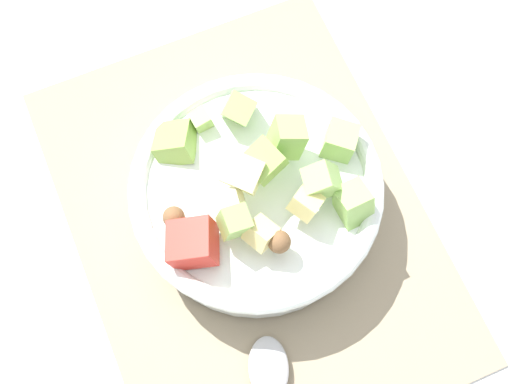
% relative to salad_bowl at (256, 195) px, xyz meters
% --- Properties ---
extents(ground_plane, '(2.40, 2.40, 0.00)m').
position_rel_salad_bowl_xyz_m(ground_plane, '(0.01, -0.01, -0.05)').
color(ground_plane, silver).
extents(placemat, '(0.43, 0.32, 0.01)m').
position_rel_salad_bowl_xyz_m(placemat, '(0.01, -0.01, -0.04)').
color(placemat, gray).
rests_on(placemat, ground_plane).
extents(salad_bowl, '(0.23, 0.23, 0.11)m').
position_rel_salad_bowl_xyz_m(salad_bowl, '(0.00, 0.00, 0.00)').
color(salad_bowl, white).
rests_on(salad_bowl, placemat).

